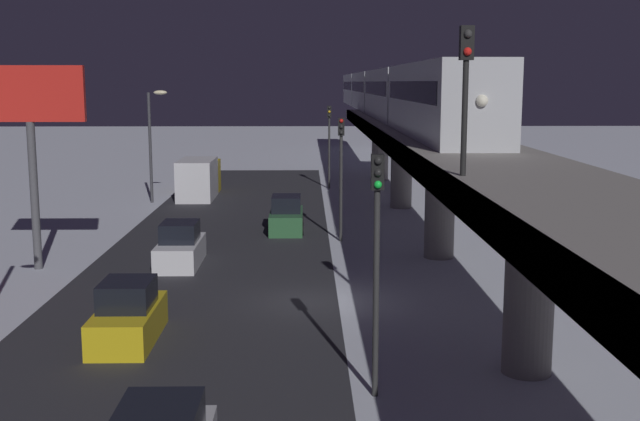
{
  "coord_description": "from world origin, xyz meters",
  "views": [
    {
      "loc": [
        -0.02,
        28.91,
        8.19
      ],
      "look_at": [
        -0.76,
        -12.46,
        1.45
      ],
      "focal_mm": 44.35,
      "sensor_mm": 36.0,
      "label": 1
    }
  ],
  "objects_px": {
    "sedan_green": "(286,217)",
    "traffic_light_mid": "(341,161)",
    "rail_signal": "(466,74)",
    "traffic_light_near": "(377,240)",
    "traffic_light_far": "(329,135)",
    "subway_train": "(382,91)",
    "box_truck": "(199,178)",
    "sedan_white": "(180,248)",
    "commercial_billboard": "(30,114)",
    "sedan_yellow": "(128,317)"
  },
  "relations": [
    {
      "from": "traffic_light_far",
      "to": "traffic_light_near",
      "type": "bearing_deg",
      "value": 90.0
    },
    {
      "from": "sedan_white",
      "to": "box_truck",
      "type": "bearing_deg",
      "value": -84.7
    },
    {
      "from": "traffic_light_mid",
      "to": "commercial_billboard",
      "type": "bearing_deg",
      "value": 23.33
    },
    {
      "from": "sedan_white",
      "to": "traffic_light_far",
      "type": "distance_m",
      "value": 27.12
    },
    {
      "from": "rail_signal",
      "to": "sedan_green",
      "type": "height_order",
      "value": "rail_signal"
    },
    {
      "from": "sedan_green",
      "to": "sedan_white",
      "type": "xyz_separation_m",
      "value": [
        4.6,
        8.23,
        0.01
      ]
    },
    {
      "from": "sedan_white",
      "to": "commercial_billboard",
      "type": "xyz_separation_m",
      "value": [
        6.2,
        0.63,
        6.03
      ]
    },
    {
      "from": "subway_train",
      "to": "sedan_yellow",
      "type": "bearing_deg",
      "value": 73.63
    },
    {
      "from": "rail_signal",
      "to": "traffic_light_near",
      "type": "relative_size",
      "value": 0.62
    },
    {
      "from": "subway_train",
      "to": "box_truck",
      "type": "height_order",
      "value": "subway_train"
    },
    {
      "from": "sedan_green",
      "to": "traffic_light_near",
      "type": "height_order",
      "value": "traffic_light_near"
    },
    {
      "from": "box_truck",
      "to": "commercial_billboard",
      "type": "distance_m",
      "value": 23.23
    },
    {
      "from": "sedan_green",
      "to": "commercial_billboard",
      "type": "relative_size",
      "value": 0.49
    },
    {
      "from": "sedan_green",
      "to": "traffic_light_near",
      "type": "distance_m",
      "value": 23.93
    },
    {
      "from": "subway_train",
      "to": "traffic_light_mid",
      "type": "xyz_separation_m",
      "value": [
        4.46,
        24.81,
        -3.25
      ]
    },
    {
      "from": "sedan_white",
      "to": "commercial_billboard",
      "type": "relative_size",
      "value": 0.48
    },
    {
      "from": "sedan_green",
      "to": "sedan_white",
      "type": "relative_size",
      "value": 1.02
    },
    {
      "from": "subway_train",
      "to": "rail_signal",
      "type": "height_order",
      "value": "rail_signal"
    },
    {
      "from": "box_truck",
      "to": "rail_signal",
      "type": "bearing_deg",
      "value": 108.73
    },
    {
      "from": "traffic_light_far",
      "to": "commercial_billboard",
      "type": "relative_size",
      "value": 0.72
    },
    {
      "from": "traffic_light_far",
      "to": "sedan_yellow",
      "type": "bearing_deg",
      "value": 78.38
    },
    {
      "from": "sedan_yellow",
      "to": "sedan_white",
      "type": "bearing_deg",
      "value": -90.0
    },
    {
      "from": "traffic_light_near",
      "to": "traffic_light_far",
      "type": "height_order",
      "value": "same"
    },
    {
      "from": "sedan_yellow",
      "to": "traffic_light_mid",
      "type": "relative_size",
      "value": 0.65
    },
    {
      "from": "subway_train",
      "to": "traffic_light_far",
      "type": "xyz_separation_m",
      "value": [
        4.46,
        4.25,
        -3.25
      ]
    },
    {
      "from": "box_truck",
      "to": "traffic_light_mid",
      "type": "bearing_deg",
      "value": 120.27
    },
    {
      "from": "box_truck",
      "to": "commercial_billboard",
      "type": "relative_size",
      "value": 0.83
    },
    {
      "from": "box_truck",
      "to": "sedan_white",
      "type": "bearing_deg",
      "value": 95.3
    },
    {
      "from": "sedan_yellow",
      "to": "box_truck",
      "type": "height_order",
      "value": "box_truck"
    },
    {
      "from": "sedan_yellow",
      "to": "subway_train",
      "type": "bearing_deg",
      "value": -106.37
    },
    {
      "from": "rail_signal",
      "to": "traffic_light_mid",
      "type": "xyz_separation_m",
      "value": [
        2.47,
        -19.03,
        -4.2
      ]
    },
    {
      "from": "box_truck",
      "to": "traffic_light_near",
      "type": "height_order",
      "value": "traffic_light_near"
    },
    {
      "from": "commercial_billboard",
      "to": "rail_signal",
      "type": "bearing_deg",
      "value": 140.95
    },
    {
      "from": "box_truck",
      "to": "traffic_light_far",
      "type": "relative_size",
      "value": 1.16
    },
    {
      "from": "sedan_white",
      "to": "traffic_light_mid",
      "type": "relative_size",
      "value": 0.67
    },
    {
      "from": "traffic_light_near",
      "to": "traffic_light_far",
      "type": "xyz_separation_m",
      "value": [
        0.0,
        -41.11,
        0.0
      ]
    },
    {
      "from": "subway_train",
      "to": "sedan_yellow",
      "type": "distance_m",
      "value": 42.96
    },
    {
      "from": "sedan_white",
      "to": "sedan_green",
      "type": "bearing_deg",
      "value": -119.19
    },
    {
      "from": "sedan_yellow",
      "to": "traffic_light_near",
      "type": "bearing_deg",
      "value": 148.2
    },
    {
      "from": "traffic_light_near",
      "to": "sedan_green",
      "type": "bearing_deg",
      "value": -82.97
    },
    {
      "from": "sedan_yellow",
      "to": "commercial_billboard",
      "type": "relative_size",
      "value": 0.47
    },
    {
      "from": "sedan_green",
      "to": "traffic_light_far",
      "type": "height_order",
      "value": "traffic_light_far"
    },
    {
      "from": "rail_signal",
      "to": "sedan_green",
      "type": "xyz_separation_m",
      "value": [
        5.37,
        -21.98,
        -7.61
      ]
    },
    {
      "from": "traffic_light_far",
      "to": "commercial_billboard",
      "type": "xyz_separation_m",
      "value": [
        13.7,
        26.47,
        2.63
      ]
    },
    {
      "from": "subway_train",
      "to": "sedan_white",
      "type": "distance_m",
      "value": 33.06
    },
    {
      "from": "rail_signal",
      "to": "traffic_light_far",
      "type": "bearing_deg",
      "value": -86.43
    },
    {
      "from": "traffic_light_far",
      "to": "sedan_white",
      "type": "bearing_deg",
      "value": 73.81
    },
    {
      "from": "traffic_light_near",
      "to": "traffic_light_mid",
      "type": "xyz_separation_m",
      "value": [
        0.0,
        -20.56,
        0.0
      ]
    },
    {
      "from": "subway_train",
      "to": "traffic_light_near",
      "type": "bearing_deg",
      "value": 84.38
    },
    {
      "from": "sedan_green",
      "to": "traffic_light_mid",
      "type": "bearing_deg",
      "value": -45.54
    }
  ]
}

